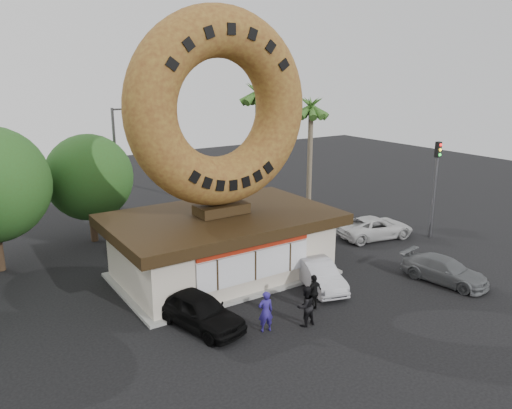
{
  "coord_description": "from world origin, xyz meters",
  "views": [
    {
      "loc": [
        -11.77,
        -15.0,
        10.29
      ],
      "look_at": [
        0.76,
        4.0,
        4.12
      ],
      "focal_mm": 35.0,
      "sensor_mm": 36.0,
      "label": 1
    }
  ],
  "objects_px": {
    "donut_shop": "(222,243)",
    "person_center": "(305,306)",
    "traffic_signal": "(436,177)",
    "street_lamp": "(118,164)",
    "car_white": "(375,227)",
    "car_grey": "(445,270)",
    "car_silver": "(318,274)",
    "person_left": "(266,311)",
    "giant_donut": "(219,109)",
    "person_right": "(314,292)",
    "car_black": "(199,310)"
  },
  "relations": [
    {
      "from": "car_white",
      "to": "car_grey",
      "type": "bearing_deg",
      "value": 173.61
    },
    {
      "from": "giant_donut",
      "to": "person_center",
      "type": "height_order",
      "value": "giant_donut"
    },
    {
      "from": "giant_donut",
      "to": "car_grey",
      "type": "height_order",
      "value": "giant_donut"
    },
    {
      "from": "traffic_signal",
      "to": "car_grey",
      "type": "bearing_deg",
      "value": -136.77
    },
    {
      "from": "traffic_signal",
      "to": "donut_shop",
      "type": "bearing_deg",
      "value": 171.9
    },
    {
      "from": "person_left",
      "to": "car_silver",
      "type": "relative_size",
      "value": 0.43
    },
    {
      "from": "street_lamp",
      "to": "person_center",
      "type": "relative_size",
      "value": 4.59
    },
    {
      "from": "person_right",
      "to": "person_left",
      "type": "bearing_deg",
      "value": -6.63
    },
    {
      "from": "person_center",
      "to": "car_black",
      "type": "xyz_separation_m",
      "value": [
        -3.71,
        2.3,
        -0.14
      ]
    },
    {
      "from": "donut_shop",
      "to": "car_grey",
      "type": "xyz_separation_m",
      "value": [
        8.82,
        -6.86,
        -1.14
      ]
    },
    {
      "from": "giant_donut",
      "to": "car_silver",
      "type": "bearing_deg",
      "value": -50.58
    },
    {
      "from": "street_lamp",
      "to": "person_left",
      "type": "bearing_deg",
      "value": -88.37
    },
    {
      "from": "traffic_signal",
      "to": "person_center",
      "type": "xyz_separation_m",
      "value": [
        -13.76,
        -4.48,
        -3.0
      ]
    },
    {
      "from": "street_lamp",
      "to": "car_black",
      "type": "distance_m",
      "value": 14.76
    },
    {
      "from": "donut_shop",
      "to": "car_white",
      "type": "height_order",
      "value": "donut_shop"
    },
    {
      "from": "car_white",
      "to": "person_center",
      "type": "bearing_deg",
      "value": 131.83
    },
    {
      "from": "car_black",
      "to": "person_center",
      "type": "bearing_deg",
      "value": -46.25
    },
    {
      "from": "person_right",
      "to": "car_grey",
      "type": "distance_m",
      "value": 7.49
    },
    {
      "from": "giant_donut",
      "to": "car_black",
      "type": "height_order",
      "value": "giant_donut"
    },
    {
      "from": "traffic_signal",
      "to": "car_silver",
      "type": "height_order",
      "value": "traffic_signal"
    },
    {
      "from": "car_silver",
      "to": "car_grey",
      "type": "height_order",
      "value": "car_silver"
    },
    {
      "from": "car_silver",
      "to": "car_grey",
      "type": "bearing_deg",
      "value": -12.35
    },
    {
      "from": "street_lamp",
      "to": "car_white",
      "type": "height_order",
      "value": "street_lamp"
    },
    {
      "from": "donut_shop",
      "to": "car_grey",
      "type": "height_order",
      "value": "donut_shop"
    },
    {
      "from": "car_black",
      "to": "car_white",
      "type": "height_order",
      "value": "car_black"
    },
    {
      "from": "car_black",
      "to": "giant_donut",
      "type": "bearing_deg",
      "value": 35.9
    },
    {
      "from": "car_grey",
      "to": "car_white",
      "type": "xyz_separation_m",
      "value": [
        2.14,
        6.73,
        0.06
      ]
    },
    {
      "from": "person_left",
      "to": "person_right",
      "type": "height_order",
      "value": "person_left"
    },
    {
      "from": "street_lamp",
      "to": "traffic_signal",
      "type": "xyz_separation_m",
      "value": [
        15.86,
        -12.01,
        -0.61
      ]
    },
    {
      "from": "donut_shop",
      "to": "person_center",
      "type": "distance_m",
      "value": 6.53
    },
    {
      "from": "car_black",
      "to": "car_grey",
      "type": "relative_size",
      "value": 1.0
    },
    {
      "from": "donut_shop",
      "to": "car_white",
      "type": "bearing_deg",
      "value": -0.72
    },
    {
      "from": "street_lamp",
      "to": "car_white",
      "type": "distance_m",
      "value": 16.78
    },
    {
      "from": "person_left",
      "to": "car_white",
      "type": "relative_size",
      "value": 0.36
    },
    {
      "from": "person_left",
      "to": "person_center",
      "type": "xyz_separation_m",
      "value": [
        1.64,
        -0.51,
        -0.0
      ]
    },
    {
      "from": "street_lamp",
      "to": "car_grey",
      "type": "height_order",
      "value": "street_lamp"
    },
    {
      "from": "person_left",
      "to": "donut_shop",
      "type": "bearing_deg",
      "value": -90.39
    },
    {
      "from": "giant_donut",
      "to": "car_white",
      "type": "height_order",
      "value": "giant_donut"
    },
    {
      "from": "donut_shop",
      "to": "giant_donut",
      "type": "bearing_deg",
      "value": 90.0
    },
    {
      "from": "person_left",
      "to": "car_white",
      "type": "xyz_separation_m",
      "value": [
        12.36,
        5.82,
        -0.19
      ]
    },
    {
      "from": "car_black",
      "to": "car_white",
      "type": "relative_size",
      "value": 0.88
    },
    {
      "from": "giant_donut",
      "to": "person_right",
      "type": "distance_m",
      "value": 9.61
    },
    {
      "from": "donut_shop",
      "to": "car_silver",
      "type": "bearing_deg",
      "value": -50.47
    },
    {
      "from": "giant_donut",
      "to": "street_lamp",
      "type": "bearing_deg",
      "value": 100.51
    },
    {
      "from": "traffic_signal",
      "to": "person_left",
      "type": "distance_m",
      "value": 16.18
    },
    {
      "from": "street_lamp",
      "to": "car_white",
      "type": "xyz_separation_m",
      "value": [
        12.81,
        -10.15,
        -3.8
      ]
    },
    {
      "from": "car_grey",
      "to": "car_white",
      "type": "height_order",
      "value": "car_white"
    },
    {
      "from": "donut_shop",
      "to": "car_white",
      "type": "distance_m",
      "value": 11.01
    },
    {
      "from": "street_lamp",
      "to": "giant_donut",
      "type": "bearing_deg",
      "value": -79.49
    },
    {
      "from": "street_lamp",
      "to": "car_grey",
      "type": "relative_size",
      "value": 1.87
    }
  ]
}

